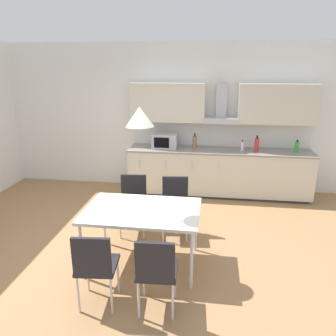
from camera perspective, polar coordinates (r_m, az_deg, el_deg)
The scene contains 16 objects.
ground_plane at distance 4.61m, azimuth -6.84°, elevation -14.69°, with size 9.32×8.05×0.02m, color #9E754C.
wall_back at distance 6.66m, azimuth -1.35°, elevation 8.82°, with size 7.45×0.10×2.86m, color white.
kitchen_counter at distance 6.43m, azimuth 8.75°, elevation -0.66°, with size 3.47×0.68×0.90m.
backsplash_tile at distance 6.56m, azimuth 9.00°, elevation 5.83°, with size 3.45×0.02×0.47m, color silver.
upper_wall_cabinets at distance 6.31m, azimuth 9.28°, elevation 11.00°, with size 3.45×0.40×0.72m.
microwave at distance 6.34m, azimuth -0.55°, elevation 4.77°, with size 0.48×0.35×0.28m.
bottle_green at distance 6.50m, azimuth 21.50°, elevation 3.47°, with size 0.08×0.08×0.23m.
bottle_red at distance 6.32m, azimuth 15.18°, elevation 3.98°, with size 0.08×0.08×0.30m.
bottle_white at distance 6.28m, azimuth 12.81°, elevation 3.74°, with size 0.06×0.06×0.21m.
bottle_brown at distance 6.31m, azimuth 4.66°, elevation 4.52°, with size 0.08×0.08×0.29m.
dining_table at distance 4.05m, azimuth -4.51°, elevation -7.79°, with size 1.40×0.93×0.76m.
chair_far_left at distance 4.94m, azimuth -6.07°, elevation -5.26°, with size 0.44×0.44×0.87m.
chair_near_right at distance 3.36m, azimuth -2.06°, elevation -17.01°, with size 0.42×0.42×0.87m.
chair_far_right at distance 4.83m, azimuth 1.24°, elevation -5.69°, with size 0.44×0.44×0.87m.
chair_near_left at distance 3.51m, azimuth -12.60°, elevation -15.83°, with size 0.43×0.43×0.87m.
pendant_lamp at distance 3.70m, azimuth -4.95°, elevation 8.90°, with size 0.32×0.32×0.22m, color silver.
Camera 1 is at (1.06, -3.76, 2.44)m, focal length 35.00 mm.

